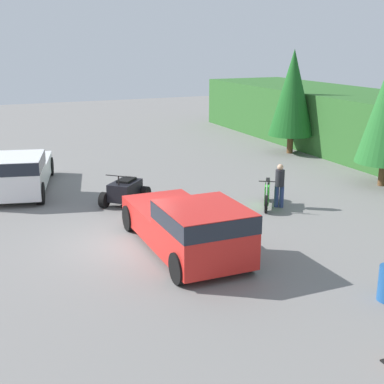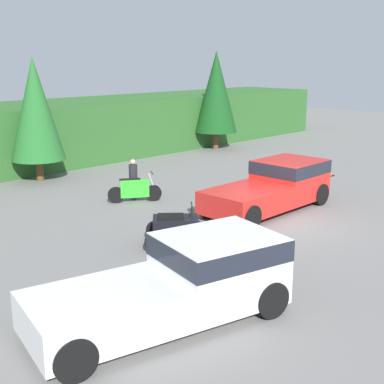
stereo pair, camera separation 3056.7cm
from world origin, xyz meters
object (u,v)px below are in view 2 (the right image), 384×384
pickup_truck_red (275,184)px  rider_person (133,178)px  quad_atv (175,230)px  steel_barrel (274,168)px  traffic_cone (329,171)px  pickup_truck_second (182,279)px  dirt_bike (135,190)px

pickup_truck_red → rider_person: size_ratio=3.30×
quad_atv → rider_person: bearing=106.0°
steel_barrel → quad_atv: bearing=-160.2°
rider_person → steel_barrel: (7.51, -1.58, -0.47)m
traffic_cone → rider_person: bearing=160.6°
pickup_truck_second → quad_atv: pickup_truck_second is taller
pickup_truck_second → traffic_cone: 16.46m
traffic_cone → quad_atv: bearing=-171.5°
pickup_truck_red → steel_barrel: (4.52, 3.34, -0.50)m
rider_person → traffic_cone: bearing=20.6°
dirt_bike → traffic_cone: bearing=16.1°
quad_atv → dirt_bike: bearing=106.5°
rider_person → traffic_cone: 10.24m
dirt_bike → rider_person: size_ratio=1.13×
traffic_cone → steel_barrel: size_ratio=0.62×
dirt_bike → traffic_cone: 10.34m
dirt_bike → rider_person: (0.24, 0.38, 0.42)m
dirt_bike → quad_atv: (-2.41, -4.85, 0.01)m
pickup_truck_second → steel_barrel: size_ratio=6.86×
pickup_truck_red → rider_person: pickup_truck_red is taller
pickup_truck_second → steel_barrel: (13.39, 7.23, -0.50)m
rider_person → traffic_cone: (9.65, -3.39, -0.65)m
pickup_truck_second → dirt_bike: pickup_truck_second is taller
pickup_truck_second → traffic_cone: bearing=32.7°
rider_person → pickup_truck_red: bearing=-18.8°
pickup_truck_red → steel_barrel: pickup_truck_red is taller
rider_person → steel_barrel: rider_person is taller
pickup_truck_red → traffic_cone: size_ratio=10.03×
quad_atv → traffic_cone: size_ratio=4.16×
pickup_truck_second → steel_barrel: pickup_truck_second is taller
pickup_truck_red → traffic_cone: 6.87m
pickup_truck_second → rider_person: (5.88, 8.81, -0.03)m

